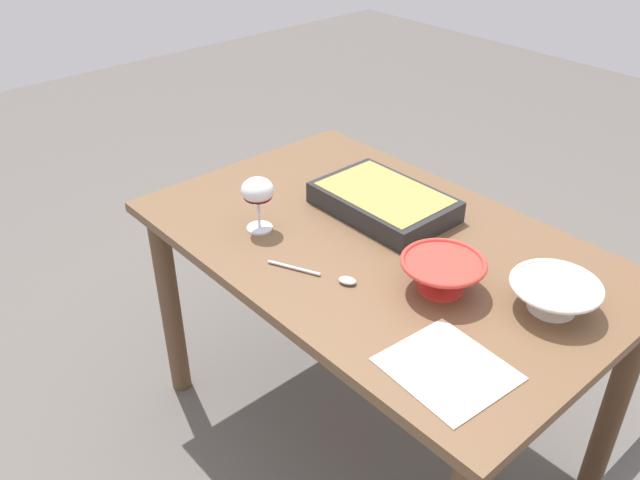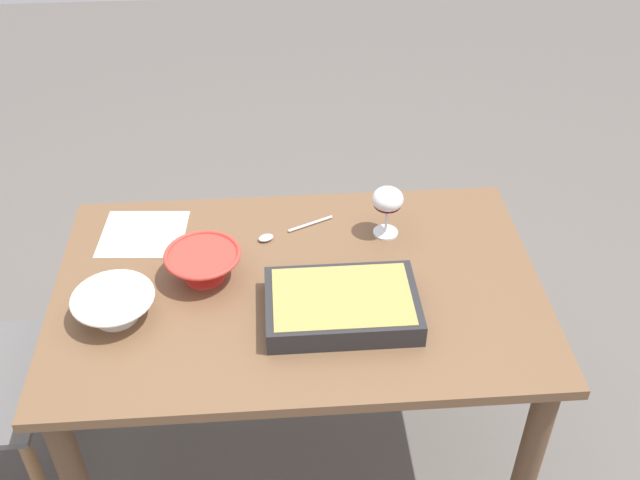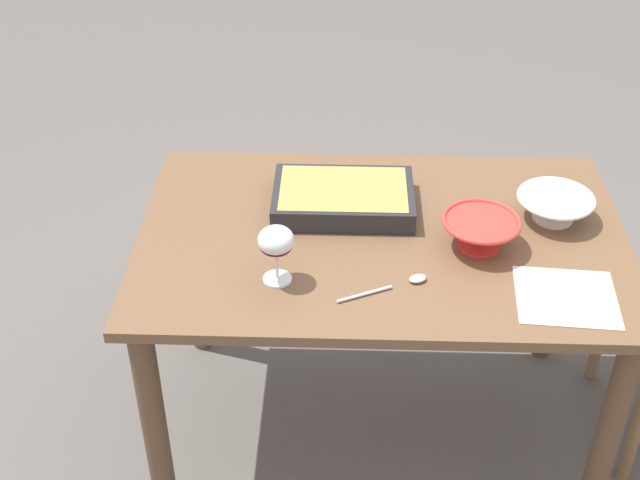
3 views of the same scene
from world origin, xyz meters
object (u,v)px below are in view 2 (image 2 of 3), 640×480
Objects in this scene: napkin at (143,234)px; serving_spoon at (281,233)px; dining_table at (299,316)px; small_bowl at (204,264)px; mixing_bowl at (114,305)px; wine_glass at (388,202)px; casserole_dish at (342,304)px.

serving_spoon is at bearing -4.65° from napkin.
dining_table is 0.51m from napkin.
mixing_bowl is at bearing -147.98° from small_bowl.
serving_spoon is 0.94× the size of napkin.
dining_table is 0.30m from small_bowl.
wine_glass reaches higher than mixing_bowl.
napkin is at bearing 85.05° from mixing_bowl.
wine_glass is at bearing 37.73° from dining_table.
wine_glass reaches higher than serving_spoon.
casserole_dish is at bearing -67.00° from serving_spoon.
casserole_dish is 1.60× the size of napkin.
serving_spoon reaches higher than napkin.
casserole_dish is (0.10, -0.12, 0.15)m from dining_table.
mixing_bowl is 0.93× the size of serving_spoon.
mixing_bowl is 0.87× the size of napkin.
wine_glass reaches higher than casserole_dish.
dining_table is 0.49m from mixing_bowl.
casserole_dish is 0.56m from mixing_bowl.
wine_glass reaches higher than napkin.
casserole_dish is 0.64m from napkin.
small_bowl is at bearing -47.20° from napkin.
small_bowl is at bearing -163.00° from wine_glass.
mixing_bowl is at bearing -169.28° from dining_table.
dining_table is 5.40× the size of napkin.
napkin is (-0.53, 0.36, -0.03)m from casserole_dish.
dining_table is 5.75× the size of serving_spoon.
wine_glass is at bearing -2.57° from serving_spoon.
wine_glass is 0.36m from casserole_dish.
dining_table is 3.37× the size of casserole_dish.
small_bowl is 0.27m from napkin.
casserole_dish is at bearing -34.48° from napkin.
casserole_dish is at bearing -115.98° from wine_glass.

